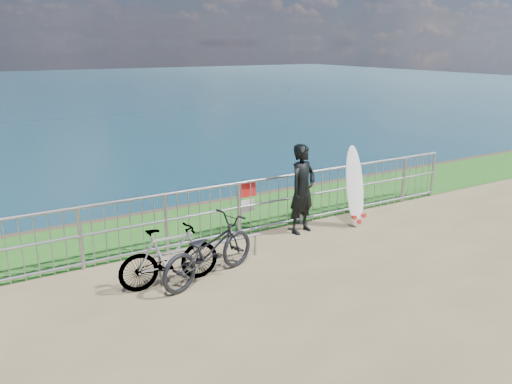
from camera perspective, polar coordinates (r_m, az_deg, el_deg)
grass_strip at (r=11.12m, az=-2.38°, el=-2.73°), size 120.00×120.00×0.00m
railing at (r=10.03m, az=0.59°, el=-1.44°), size 10.06×0.10×1.13m
surfer at (r=9.98m, az=5.34°, el=0.34°), size 0.76×0.60×1.81m
surfboard at (r=10.55m, az=11.24°, el=0.29°), size 0.45×0.41×1.70m
bicycle_near at (r=8.10m, az=-5.41°, el=-6.62°), size 2.03×1.25×1.01m
bicycle_far at (r=8.00m, az=-9.87°, el=-7.23°), size 1.64×0.52×0.98m
bike_rack at (r=8.63m, az=-5.32°, el=-6.28°), size 2.01×0.05×0.42m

